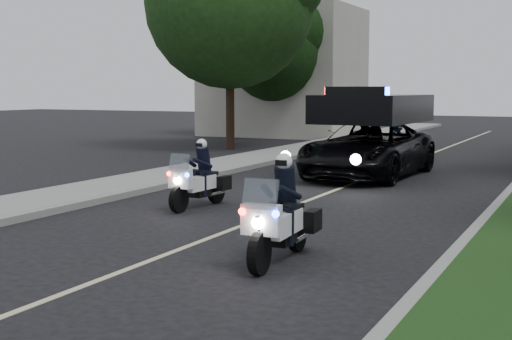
# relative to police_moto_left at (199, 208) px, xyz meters

# --- Properties ---
(ground) EXTENTS (120.00, 120.00, 0.00)m
(ground) POSITION_rel_police_moto_left_xyz_m (1.78, -2.91, 0.00)
(ground) COLOR black
(ground) RESTS_ON ground
(curb_left) EXTENTS (0.20, 60.00, 0.15)m
(curb_left) POSITION_rel_police_moto_left_xyz_m (-2.32, 7.09, 0.07)
(curb_left) COLOR gray
(curb_left) RESTS_ON ground
(sidewalk_left) EXTENTS (2.00, 60.00, 0.16)m
(sidewalk_left) POSITION_rel_police_moto_left_xyz_m (-3.42, 7.09, 0.08)
(sidewalk_left) COLOR gray
(sidewalk_left) RESTS_ON ground
(building_far) EXTENTS (8.00, 6.00, 7.00)m
(building_far) POSITION_rel_police_moto_left_xyz_m (-8.22, 23.09, 3.50)
(building_far) COLOR #A8A396
(building_far) RESTS_ON ground
(lane_marking) EXTENTS (0.12, 50.00, 0.01)m
(lane_marking) POSITION_rel_police_moto_left_xyz_m (1.78, 7.09, 0.00)
(lane_marking) COLOR #BFB78C
(lane_marking) RESTS_ON ground
(police_moto_left) EXTENTS (0.71, 1.80, 1.50)m
(police_moto_left) POSITION_rel_police_moto_left_xyz_m (0.00, 0.00, 0.00)
(police_moto_left) COLOR white
(police_moto_left) RESTS_ON ground
(police_moto_right) EXTENTS (0.78, 1.95, 1.63)m
(police_moto_right) POSITION_rel_police_moto_left_xyz_m (3.56, -3.62, 0.00)
(police_moto_right) COLOR white
(police_moto_right) RESTS_ON ground
(police_suv) EXTENTS (2.92, 5.93, 2.83)m
(police_suv) POSITION_rel_police_moto_left_xyz_m (1.70, 6.89, 0.00)
(police_suv) COLOR black
(police_suv) RESTS_ON ground
(bicycle) EXTENTS (0.82, 1.80, 0.91)m
(bicycle) POSITION_rel_police_moto_left_xyz_m (-0.46, 18.11, 0.00)
(bicycle) COLOR black
(bicycle) RESTS_ON ground
(cyclist) EXTENTS (0.68, 0.49, 1.81)m
(cyclist) POSITION_rel_police_moto_left_xyz_m (-0.46, 18.11, 0.00)
(cyclist) COLOR black
(cyclist) RESTS_ON ground
(tree_left_near) EXTENTS (7.55, 7.55, 11.94)m
(tree_left_near) POSITION_rel_police_moto_left_xyz_m (-6.46, 13.49, 0.00)
(tree_left_near) COLOR #1E4416
(tree_left_near) RESTS_ON ground
(tree_left_far) EXTENTS (6.32, 6.32, 8.80)m
(tree_left_far) POSITION_rel_police_moto_left_xyz_m (-7.55, 20.60, 0.00)
(tree_left_far) COLOR black
(tree_left_far) RESTS_ON ground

